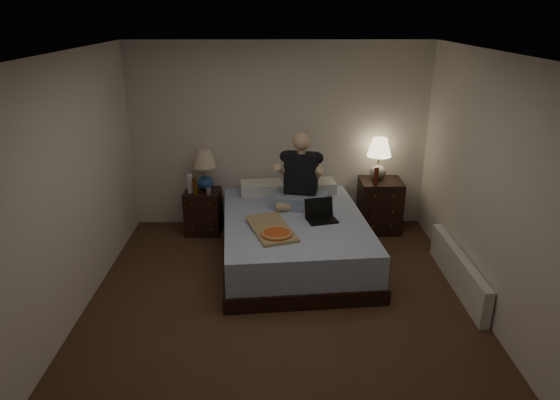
{
  "coord_description": "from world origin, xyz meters",
  "views": [
    {
      "loc": [
        -0.06,
        -4.33,
        2.85
      ],
      "look_at": [
        0.0,
        0.9,
        0.85
      ],
      "focal_mm": 32.0,
      "sensor_mm": 36.0,
      "label": 1
    }
  ],
  "objects_px": {
    "water_bottle": "(190,184)",
    "beer_bottle_left": "(195,186)",
    "bed": "(294,239)",
    "person": "(301,171)",
    "lamp_left": "(205,170)",
    "soda_can": "(208,191)",
    "nightstand_right": "(379,205)",
    "pizza_box": "(276,234)",
    "nightstand_left": "(203,212)",
    "radiator": "(458,270)",
    "beer_bottle_right": "(376,176)",
    "laptop": "(322,211)",
    "lamp_right": "(379,159)"
  },
  "relations": [
    {
      "from": "beer_bottle_right",
      "to": "nightstand_left",
      "type": "bearing_deg",
      "value": 177.71
    },
    {
      "from": "water_bottle",
      "to": "radiator",
      "type": "xyz_separation_m",
      "value": [
        3.1,
        -1.42,
        -0.52
      ]
    },
    {
      "from": "nightstand_left",
      "to": "laptop",
      "type": "distance_m",
      "value": 1.81
    },
    {
      "from": "nightstand_right",
      "to": "person",
      "type": "distance_m",
      "value": 1.38
    },
    {
      "from": "laptop",
      "to": "pizza_box",
      "type": "height_order",
      "value": "laptop"
    },
    {
      "from": "soda_can",
      "to": "nightstand_right",
      "type": "bearing_deg",
      "value": 5.32
    },
    {
      "from": "beer_bottle_right",
      "to": "pizza_box",
      "type": "xyz_separation_m",
      "value": [
        -1.31,
        -1.27,
        -0.24
      ]
    },
    {
      "from": "soda_can",
      "to": "lamp_right",
      "type": "bearing_deg",
      "value": 7.33
    },
    {
      "from": "soda_can",
      "to": "pizza_box",
      "type": "distance_m",
      "value": 1.49
    },
    {
      "from": "bed",
      "to": "lamp_right",
      "type": "relative_size",
      "value": 3.92
    },
    {
      "from": "beer_bottle_right",
      "to": "person",
      "type": "relative_size",
      "value": 0.25
    },
    {
      "from": "lamp_left",
      "to": "pizza_box",
      "type": "relative_size",
      "value": 0.74
    },
    {
      "from": "lamp_right",
      "to": "bed",
      "type": "bearing_deg",
      "value": -140.85
    },
    {
      "from": "bed",
      "to": "person",
      "type": "xyz_separation_m",
      "value": [
        0.09,
        0.37,
        0.74
      ]
    },
    {
      "from": "bed",
      "to": "pizza_box",
      "type": "bearing_deg",
      "value": -116.44
    },
    {
      "from": "lamp_left",
      "to": "soda_can",
      "type": "distance_m",
      "value": 0.32
    },
    {
      "from": "lamp_left",
      "to": "beer_bottle_right",
      "type": "distance_m",
      "value": 2.25
    },
    {
      "from": "radiator",
      "to": "laptop",
      "type": "bearing_deg",
      "value": 158.56
    },
    {
      "from": "nightstand_right",
      "to": "pizza_box",
      "type": "relative_size",
      "value": 0.94
    },
    {
      "from": "pizza_box",
      "to": "laptop",
      "type": "bearing_deg",
      "value": 21.8
    },
    {
      "from": "laptop",
      "to": "lamp_left",
      "type": "bearing_deg",
      "value": 131.79
    },
    {
      "from": "lamp_right",
      "to": "beer_bottle_left",
      "type": "relative_size",
      "value": 2.43
    },
    {
      "from": "nightstand_left",
      "to": "radiator",
      "type": "distance_m",
      "value": 3.31
    },
    {
      "from": "beer_bottle_left",
      "to": "pizza_box",
      "type": "distance_m",
      "value": 1.61
    },
    {
      "from": "nightstand_left",
      "to": "soda_can",
      "type": "xyz_separation_m",
      "value": [
        0.1,
        -0.16,
        0.35
      ]
    },
    {
      "from": "bed",
      "to": "beer_bottle_right",
      "type": "bearing_deg",
      "value": 28.35
    },
    {
      "from": "lamp_left",
      "to": "lamp_right",
      "type": "height_order",
      "value": "lamp_right"
    },
    {
      "from": "beer_bottle_left",
      "to": "soda_can",
      "type": "bearing_deg",
      "value": -5.57
    },
    {
      "from": "water_bottle",
      "to": "beer_bottle_right",
      "type": "xyz_separation_m",
      "value": [
        2.43,
        -0.03,
        0.11
      ]
    },
    {
      "from": "water_bottle",
      "to": "beer_bottle_left",
      "type": "relative_size",
      "value": 1.09
    },
    {
      "from": "person",
      "to": "radiator",
      "type": "bearing_deg",
      "value": -19.74
    },
    {
      "from": "nightstand_left",
      "to": "water_bottle",
      "type": "height_order",
      "value": "water_bottle"
    },
    {
      "from": "bed",
      "to": "radiator",
      "type": "distance_m",
      "value": 1.88
    },
    {
      "from": "lamp_right",
      "to": "radiator",
      "type": "bearing_deg",
      "value": -69.51
    },
    {
      "from": "soda_can",
      "to": "radiator",
      "type": "bearing_deg",
      "value": -24.88
    },
    {
      "from": "soda_can",
      "to": "radiator",
      "type": "height_order",
      "value": "soda_can"
    },
    {
      "from": "water_bottle",
      "to": "pizza_box",
      "type": "bearing_deg",
      "value": -49.09
    },
    {
      "from": "nightstand_left",
      "to": "radiator",
      "type": "relative_size",
      "value": 0.37
    },
    {
      "from": "lamp_left",
      "to": "radiator",
      "type": "relative_size",
      "value": 0.35
    },
    {
      "from": "beer_bottle_right",
      "to": "lamp_left",
      "type": "bearing_deg",
      "value": 176.32
    },
    {
      "from": "lamp_left",
      "to": "beer_bottle_left",
      "type": "height_order",
      "value": "lamp_left"
    },
    {
      "from": "laptop",
      "to": "nightstand_right",
      "type": "bearing_deg",
      "value": 32.96
    },
    {
      "from": "soda_can",
      "to": "laptop",
      "type": "height_order",
      "value": "laptop"
    },
    {
      "from": "nightstand_left",
      "to": "laptop",
      "type": "bearing_deg",
      "value": -28.44
    },
    {
      "from": "lamp_left",
      "to": "water_bottle",
      "type": "distance_m",
      "value": 0.27
    },
    {
      "from": "water_bottle",
      "to": "pizza_box",
      "type": "height_order",
      "value": "water_bottle"
    },
    {
      "from": "nightstand_right",
      "to": "beer_bottle_right",
      "type": "relative_size",
      "value": 3.11
    },
    {
      "from": "nightstand_left",
      "to": "beer_bottle_right",
      "type": "height_order",
      "value": "beer_bottle_right"
    },
    {
      "from": "nightstand_right",
      "to": "soda_can",
      "type": "bearing_deg",
      "value": -174.46
    },
    {
      "from": "soda_can",
      "to": "person",
      "type": "height_order",
      "value": "person"
    }
  ]
}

